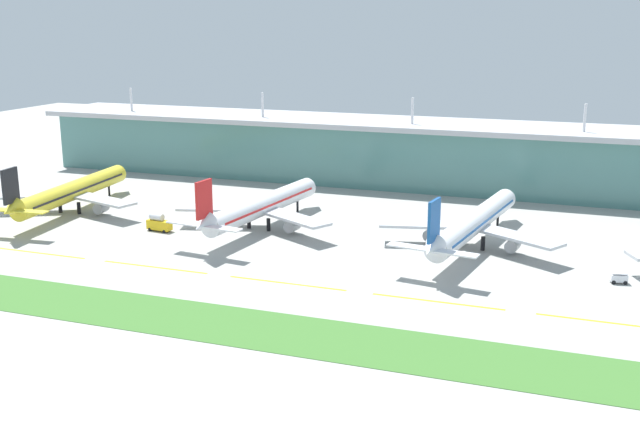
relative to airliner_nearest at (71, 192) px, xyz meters
name	(u,v)px	position (x,y,z in m)	size (l,w,h in m)	color
ground_plane	(298,286)	(89.61, -39.05, -6.45)	(600.00, 600.00, 0.00)	#9E9E99
terminal_building	(415,153)	(89.61, 74.56, 5.02)	(288.00, 34.00, 31.53)	slate
airliner_nearest	(71,192)	(0.00, 0.00, 0.00)	(48.58, 65.94, 18.90)	yellow
airliner_near_middle	(261,206)	(62.28, 2.35, 0.00)	(48.44, 63.77, 18.90)	white
airliner_far_middle	(473,223)	(121.32, 4.09, 0.00)	(48.26, 69.64, 18.90)	white
taxiway_stripe_west	(38,253)	(18.61, -38.30, -6.43)	(28.00, 0.70, 0.04)	yellow
taxiway_stripe_mid_west	(155,267)	(52.61, -38.30, -6.43)	(28.00, 0.70, 0.04)	yellow
taxiway_stripe_centre	(287,283)	(86.61, -38.30, -6.43)	(28.00, 0.70, 0.04)	yellow
taxiway_stripe_mid_east	(437,302)	(120.61, -38.30, -6.43)	(28.00, 0.70, 0.04)	yellow
taxiway_stripe_east	(610,323)	(154.61, -38.30, -6.43)	(28.00, 0.70, 0.04)	yellow
grass_verge	(250,328)	(89.61, -64.39, -6.40)	(300.00, 18.00, 0.10)	#3D702D
baggage_cart	(619,278)	(156.55, -13.12, -5.19)	(3.91, 2.67, 2.48)	silver
fuel_truck	(159,223)	(36.40, -9.75, -4.19)	(7.46, 3.46, 4.95)	gold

